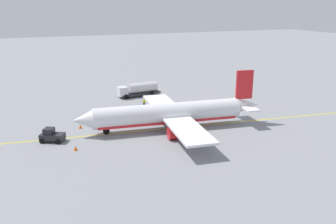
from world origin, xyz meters
TOP-DOWN VIEW (x-y plane):
  - ground_plane at (0.00, 0.00)m, footprint 400.00×400.00m
  - airplane at (-0.51, 0.06)m, footprint 33.47×29.10m
  - fuel_tanker at (-2.37, -23.70)m, footprint 10.32×3.37m
  - pushback_tug at (19.19, -1.35)m, footprint 4.12×3.66m
  - refueling_worker at (-0.63, -14.59)m, footprint 0.62×0.54m
  - safety_cone_nose at (14.05, -5.98)m, footprint 0.64×0.64m
  - safety_cone_wingtip at (16.33, 3.68)m, footprint 0.61×0.61m
  - taxi_line_marking at (0.00, 0.00)m, footprint 88.68×11.14m

SIDE VIEW (x-z plane):
  - ground_plane at x=0.00m, z-range 0.00..0.00m
  - taxi_line_marking at x=0.00m, z-range 0.00..0.01m
  - safety_cone_wingtip at x=16.33m, z-range 0.00..0.68m
  - safety_cone_nose at x=14.05m, z-range 0.00..0.71m
  - refueling_worker at x=-0.63m, z-range -0.03..1.68m
  - pushback_tug at x=19.19m, z-range -0.09..2.11m
  - fuel_tanker at x=-2.37m, z-range 0.15..3.30m
  - airplane at x=-0.51m, z-range -2.17..7.38m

